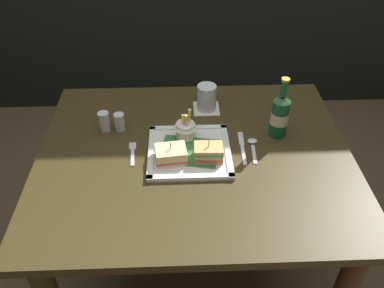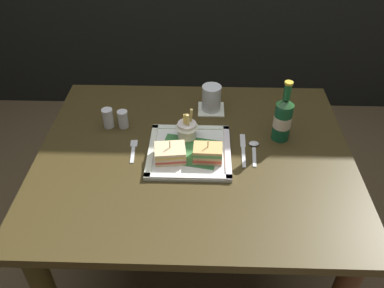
# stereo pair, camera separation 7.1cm
# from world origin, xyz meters

# --- Properties ---
(ground_plane) EXTENTS (6.00, 6.00, 0.00)m
(ground_plane) POSITION_xyz_m (0.00, 0.00, 0.00)
(ground_plane) COLOR brown
(dining_table) EXTENTS (1.06, 0.88, 0.73)m
(dining_table) POSITION_xyz_m (0.00, 0.00, 0.60)
(dining_table) COLOR #392E15
(dining_table) RESTS_ON ground_plane
(square_plate) EXTENTS (0.28, 0.28, 0.02)m
(square_plate) POSITION_xyz_m (-0.02, 0.00, 0.73)
(square_plate) COLOR white
(square_plate) RESTS_ON dining_table
(sandwich_half_left) EXTENTS (0.11, 0.09, 0.07)m
(sandwich_half_left) POSITION_xyz_m (-0.08, -0.04, 0.76)
(sandwich_half_left) COLOR #DFC286
(sandwich_half_left) RESTS_ON square_plate
(sandwich_half_right) EXTENTS (0.10, 0.07, 0.08)m
(sandwich_half_right) POSITION_xyz_m (0.04, -0.04, 0.76)
(sandwich_half_right) COLOR tan
(sandwich_half_right) RESTS_ON square_plate
(fries_cup) EXTENTS (0.08, 0.08, 0.11)m
(fries_cup) POSITION_xyz_m (-0.03, 0.08, 0.78)
(fries_cup) COLOR white
(fries_cup) RESTS_ON square_plate
(beer_bottle) EXTENTS (0.06, 0.06, 0.23)m
(beer_bottle) POSITION_xyz_m (0.30, 0.10, 0.81)
(beer_bottle) COLOR #125232
(beer_bottle) RESTS_ON dining_table
(drink_coaster) EXTENTS (0.10, 0.10, 0.00)m
(drink_coaster) POSITION_xyz_m (0.06, 0.27, 0.73)
(drink_coaster) COLOR silver
(drink_coaster) RESTS_ON dining_table
(water_glass) EXTENTS (0.07, 0.07, 0.10)m
(water_glass) POSITION_xyz_m (0.06, 0.27, 0.78)
(water_glass) COLOR silver
(water_glass) RESTS_ON dining_table
(fork) EXTENTS (0.03, 0.12, 0.00)m
(fork) POSITION_xyz_m (-0.21, 0.01, 0.73)
(fork) COLOR silver
(fork) RESTS_ON dining_table
(knife) EXTENTS (0.02, 0.18, 0.00)m
(knife) POSITION_xyz_m (0.17, 0.03, 0.73)
(knife) COLOR silver
(knife) RESTS_ON dining_table
(spoon) EXTENTS (0.04, 0.13, 0.01)m
(spoon) POSITION_xyz_m (0.20, 0.03, 0.73)
(spoon) COLOR silver
(spoon) RESTS_ON dining_table
(salt_shaker) EXTENTS (0.04, 0.04, 0.07)m
(salt_shaker) POSITION_xyz_m (-0.32, 0.15, 0.76)
(salt_shaker) COLOR silver
(salt_shaker) RESTS_ON dining_table
(pepper_shaker) EXTENTS (0.04, 0.04, 0.07)m
(pepper_shaker) POSITION_xyz_m (-0.26, 0.15, 0.76)
(pepper_shaker) COLOR silver
(pepper_shaker) RESTS_ON dining_table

